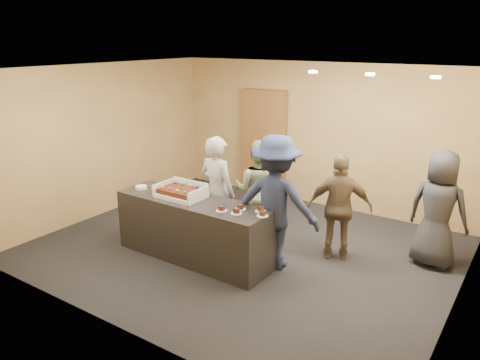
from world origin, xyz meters
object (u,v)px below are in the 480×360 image
Objects in this scene: plate_stack at (141,187)px; person_server_grey at (217,193)px; person_sage_man at (258,191)px; serving_counter at (194,229)px; sheet_cake at (180,191)px; storage_cabinet at (263,143)px; cake_box at (182,194)px; person_brown_extra at (340,207)px; person_navy_man at (276,203)px; person_dark_suit at (438,210)px.

plate_stack is 1.18m from person_server_grey.
person_server_grey reaches higher than person_sage_man.
plate_stack is at bearing 24.37° from person_sage_man.
sheet_cake is at bearing -179.19° from serving_counter.
serving_counter is 1.10m from plate_stack.
plate_stack reaches higher than serving_counter.
person_sage_man is (0.42, 1.11, 0.36)m from serving_counter.
storage_cabinet is 2.26m from person_sage_man.
person_brown_extra is at bearing 30.44° from cake_box.
person_navy_man reaches higher than serving_counter.
person_server_grey is at bearing -15.78° from person_navy_man.
storage_cabinet is 3.09m from cake_box.
cake_box is 0.42× the size of person_sage_man.
serving_counter is 2.13m from person_brown_extra.
person_brown_extra is at bearing -37.98° from storage_cabinet.
storage_cabinet reaches higher than person_navy_man.
person_navy_man reaches higher than sheet_cake.
person_navy_man reaches higher than person_server_grey.
person_dark_suit is at bearing -179.77° from person_brown_extra.
storage_cabinet reaches higher than person_brown_extra.
storage_cabinet is at bearing 98.46° from sheet_cake.
person_brown_extra is at bearing 32.17° from person_dark_suit.
person_sage_man is 1.03× the size of person_brown_extra.
sheet_cake is (-0.22, 0.00, 0.55)m from serving_counter.
cake_box is (0.46, -3.05, -0.13)m from storage_cabinet.
person_dark_suit reaches higher than person_sage_man.
serving_counter is 0.67m from person_server_grey.
person_sage_man is 2.62m from person_dark_suit.
serving_counter is 1.48× the size of person_sage_man.
storage_cabinet is 3.18m from person_navy_man.
sheet_cake is 0.36× the size of person_sage_man.
storage_cabinet is 3.14× the size of cake_box.
sheet_cake is 3.34× the size of plate_stack.
person_brown_extra reaches higher than cake_box.
person_dark_suit is at bearing 28.21° from cake_box.
storage_cabinet is 3.11m from sheet_cake.
plate_stack is at bearing -177.18° from serving_counter.
storage_cabinet is 3.68× the size of sheet_cake.
person_sage_man is (0.36, 0.61, -0.06)m from person_server_grey.
plate_stack is 2.15m from person_navy_man.
person_navy_man reaches higher than person_brown_extra.
storage_cabinet is 3.09m from person_brown_extra.
person_server_grey is at bearing 27.41° from plate_stack.
person_sage_man reaches higher than person_brown_extra.
plate_stack is 0.11× the size of person_sage_man.
serving_counter is at bearing -6.41° from cake_box.
person_server_grey is (0.74, -2.57, -0.20)m from storage_cabinet.
person_sage_man reaches higher than serving_counter.
person_dark_suit is (2.97, 1.74, 0.39)m from serving_counter.
storage_cabinet is at bearing -68.94° from person_server_grey.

